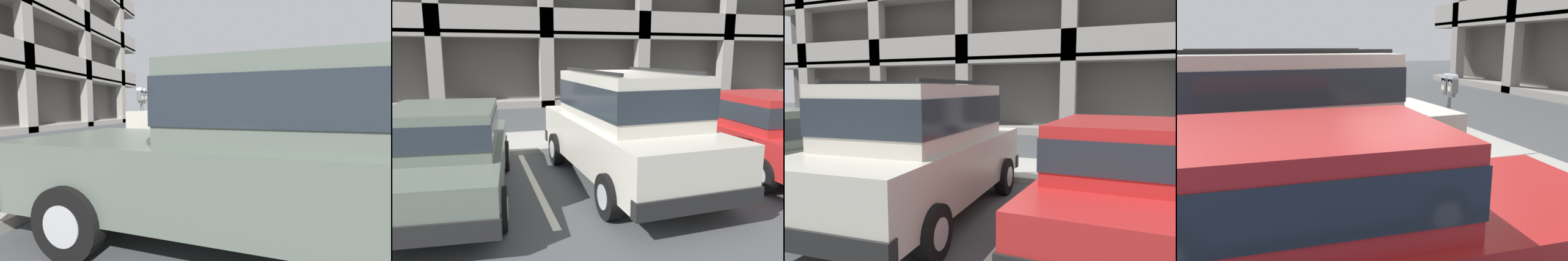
% 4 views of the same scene
% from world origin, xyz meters
% --- Properties ---
extents(ground_plane, '(80.00, 80.00, 0.10)m').
position_xyz_m(ground_plane, '(0.00, 0.00, -0.05)').
color(ground_plane, '#444749').
extents(sidewalk, '(40.00, 2.20, 0.12)m').
position_xyz_m(sidewalk, '(0.00, 1.30, 0.06)').
color(sidewalk, '#9E9B93').
rests_on(sidewalk, ground_plane).
extents(parking_stall_lines, '(12.76, 4.80, 0.01)m').
position_xyz_m(parking_stall_lines, '(1.58, -1.40, 0.00)').
color(parking_stall_lines, silver).
rests_on(parking_stall_lines, ground_plane).
extents(silver_suv, '(2.16, 4.85, 2.03)m').
position_xyz_m(silver_suv, '(0.04, -2.15, 1.09)').
color(silver_suv, beige).
rests_on(silver_suv, ground_plane).
extents(red_sedan, '(2.17, 4.63, 1.54)m').
position_xyz_m(red_sedan, '(-2.99, -2.25, 0.82)').
color(red_sedan, '#5B665B').
rests_on(red_sedan, ground_plane).
extents(dark_hatchback, '(1.98, 4.55, 1.54)m').
position_xyz_m(dark_hatchback, '(2.92, -2.17, 0.82)').
color(dark_hatchback, red).
rests_on(dark_hatchback, ground_plane).
extents(parking_meter_near, '(0.35, 0.12, 1.52)m').
position_xyz_m(parking_meter_near, '(0.15, 0.35, 1.25)').
color(parking_meter_near, '#595B60').
rests_on(parking_meter_near, sidewalk).
extents(fire_hydrant, '(0.30, 0.30, 0.70)m').
position_xyz_m(fire_hydrant, '(-3.38, 0.65, 0.46)').
color(fire_hydrant, red).
rests_on(fire_hydrant, sidewalk).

